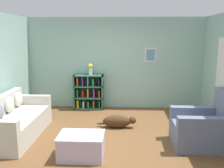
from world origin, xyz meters
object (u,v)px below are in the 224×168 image
at_px(recliner_chair, 205,128).
at_px(dog, 118,121).
at_px(bookshelf, 89,92).
at_px(couch, 14,122).
at_px(coffee_table, 81,145).
at_px(vase, 90,69).

distance_m(recliner_chair, dog, 1.91).
xyz_separation_m(bookshelf, recliner_chair, (2.57, -2.37, -0.12)).
xyz_separation_m(couch, dog, (2.16, 0.61, -0.17)).
relative_size(recliner_chair, coffee_table, 1.38).
bearing_deg(coffee_table, recliner_chair, 14.64).
bearing_deg(recliner_chair, couch, 176.16).
bearing_deg(recliner_chair, dog, 152.71).
height_order(couch, dog, couch).
xyz_separation_m(bookshelf, dog, (0.88, -1.50, -0.33)).
bearing_deg(coffee_table, dog, 67.90).
bearing_deg(vase, coffee_table, -85.53).
bearing_deg(dog, coffee_table, -112.10).
relative_size(couch, vase, 6.30).
bearing_deg(couch, bookshelf, 58.99).
distance_m(bookshelf, dog, 1.78).
relative_size(couch, dog, 2.17).
height_order(recliner_chair, coffee_table, recliner_chair).
height_order(recliner_chair, vase, vase).
relative_size(recliner_chair, vase, 3.42).
relative_size(bookshelf, recliner_chair, 0.92).
height_order(bookshelf, vase, vase).
bearing_deg(couch, vase, 57.58).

